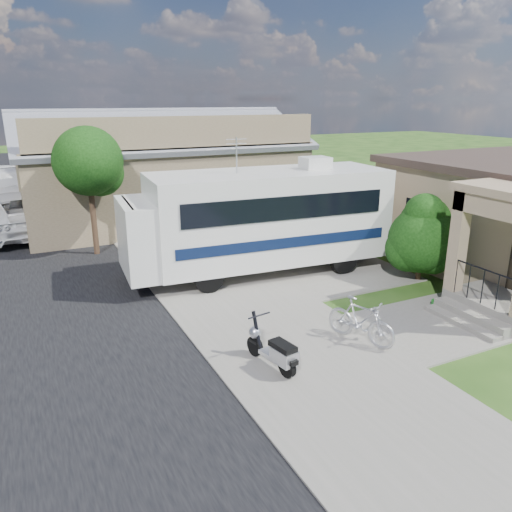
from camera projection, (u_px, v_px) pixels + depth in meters
name	position (u px, v px, depth m)	size (l,w,h in m)	color
ground	(319.00, 331.00, 12.19)	(120.00, 120.00, 0.00)	#1B3B10
sidewalk_slab	(164.00, 238.00, 20.31)	(4.00, 80.00, 0.06)	slate
driveway_slab	(283.00, 268.00, 16.66)	(7.00, 6.00, 0.05)	slate
walk_slab	(441.00, 323.00, 12.59)	(4.00, 3.00, 0.05)	slate
warehouse	(158.00, 175.00, 23.54)	(12.50, 8.40, 5.04)	brown
street_tree_a	(91.00, 164.00, 17.40)	(2.44, 2.40, 4.58)	#332416
street_tree_b	(60.00, 140.00, 25.91)	(2.44, 2.40, 4.73)	#332416
street_tree_c	(47.00, 135.00, 33.69)	(2.44, 2.40, 4.42)	#332416
motorhome	(260.00, 217.00, 15.82)	(8.56, 3.24, 4.30)	silver
shrub	(422.00, 236.00, 15.28)	(2.24, 2.14, 2.75)	#332416
scooter	(274.00, 350.00, 10.31)	(0.64, 1.58, 1.04)	black
bicycle	(361.00, 323.00, 11.42)	(0.50, 1.75, 1.05)	#B9BAC2
pickup_truck	(16.00, 213.00, 20.83)	(2.95, 6.40, 1.78)	white
van	(13.00, 188.00, 26.32)	(2.60, 6.40, 1.86)	white
garden_hose	(438.00, 305.00, 13.54)	(0.39, 0.39, 0.17)	#166F1C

